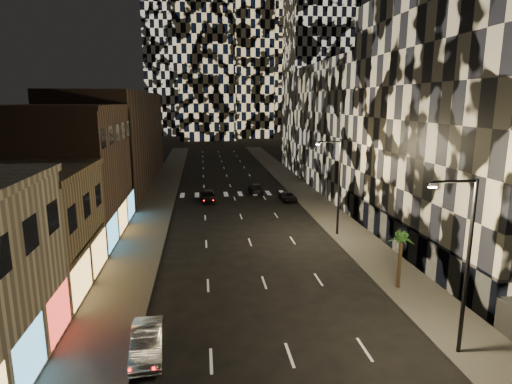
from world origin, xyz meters
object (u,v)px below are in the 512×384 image
object	(u,v)px
streetlight_far	(337,181)
palm_tree	(401,242)
car_dark_oncoming	(256,188)
car_dark_rightlane	(288,197)
streetlight_near	(464,256)
car_silver_parked	(147,342)
car_dark_midlane	(208,196)

from	to	relation	value
streetlight_far	palm_tree	xyz separation A→B (m)	(0.65, -12.25, -1.92)
car_dark_oncoming	palm_tree	size ratio (longest dim) A/B	1.12
car_dark_rightlane	streetlight_far	bearing A→B (deg)	-86.24
car_dark_oncoming	streetlight_near	bearing A→B (deg)	97.00
car_silver_parked	car_dark_midlane	bearing A→B (deg)	79.87
streetlight_near	car_dark_oncoming	world-z (taller)	streetlight_near
car_silver_parked	car_dark_midlane	distance (m)	33.97
palm_tree	car_dark_rightlane	bearing A→B (deg)	94.66
car_silver_parked	palm_tree	size ratio (longest dim) A/B	1.10
car_dark_oncoming	palm_tree	distance (m)	33.31
streetlight_near	palm_tree	distance (m)	8.01
car_dark_midlane	car_dark_rightlane	bearing A→B (deg)	-7.50
car_dark_midlane	palm_tree	distance (m)	30.73
streetlight_far	car_dark_midlane	xyz separation A→B (m)	(-11.85, 15.70, -4.59)
streetlight_far	car_dark_midlane	world-z (taller)	streetlight_far
car_dark_oncoming	palm_tree	xyz separation A→B (m)	(5.73, -32.69, 2.79)
streetlight_near	car_silver_parked	xyz separation A→B (m)	(-15.55, 1.93, -4.63)
streetlight_far	car_dark_midlane	distance (m)	20.20
car_silver_parked	car_dark_rightlane	bearing A→B (deg)	63.15
car_dark_midlane	car_dark_oncoming	xyz separation A→B (m)	(6.77, 4.75, -0.12)
streetlight_far	car_dark_midlane	bearing A→B (deg)	127.06
streetlight_near	car_dark_midlane	size ratio (longest dim) A/B	2.00
car_silver_parked	car_dark_oncoming	distance (m)	39.91
palm_tree	streetlight_near	bearing A→B (deg)	-94.76
car_dark_rightlane	palm_tree	xyz separation A→B (m)	(2.21, -27.17, 2.91)
car_dark_oncoming	car_dark_rightlane	world-z (taller)	car_dark_oncoming
streetlight_far	car_dark_oncoming	xyz separation A→B (m)	(-5.08, 20.45, -4.70)
streetlight_near	palm_tree	size ratio (longest dim) A/B	2.26
streetlight_far	palm_tree	size ratio (longest dim) A/B	2.26
car_dark_oncoming	palm_tree	world-z (taller)	palm_tree
car_dark_midlane	streetlight_near	bearing A→B (deg)	-74.81
car_dark_midlane	car_dark_oncoming	distance (m)	8.27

